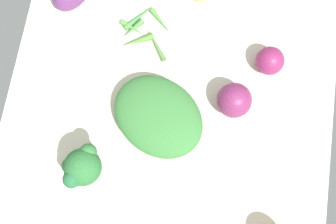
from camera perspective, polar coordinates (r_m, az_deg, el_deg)
tablecloth at (r=99.32cm, az=0.00°, el=-0.40°), size 104.00×76.00×2.00cm
leafy_greens_clump at (r=94.88cm, az=-1.31°, el=-0.58°), size 26.01×27.44×6.55cm
red_onion_near_basket at (r=96.15cm, az=8.89°, el=1.57°), size 8.01×8.01×8.01cm
okra_pile at (r=104.37cm, az=-3.40°, el=10.81°), size 14.73×12.87×1.82cm
broccoli_head at (r=90.61cm, az=-11.48°, el=-7.26°), size 9.72×8.67×11.67cm
red_onion_center at (r=101.33cm, az=13.53°, el=6.72°), size 6.68×6.68×6.68cm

